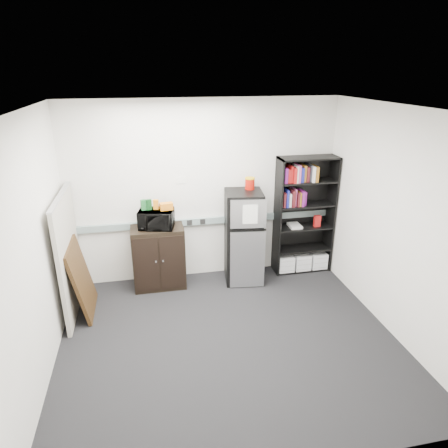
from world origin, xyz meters
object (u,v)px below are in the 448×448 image
Objects in this scene: cabinet at (159,257)px; refrigerator at (243,237)px; microwave at (156,219)px; bookshelf at (304,216)px; cubicle_partition at (69,255)px.

cabinet is 0.66× the size of refrigerator.
cabinet is at bearing 102.14° from microwave.
bookshelf is 2.28m from microwave.
microwave is (-2.27, -0.08, 0.16)m from bookshelf.
cubicle_partition is at bearing -164.80° from refrigerator.
bookshelf is at bearing 1.62° from cabinet.
bookshelf is at bearing 15.34° from refrigerator.
refrigerator is at bearing 8.01° from cubicle_partition.
bookshelf is 1.14× the size of cubicle_partition.
cubicle_partition is 1.14× the size of refrigerator.
bookshelf is 3.46m from cubicle_partition.
bookshelf is at bearing 14.17° from microwave.
cubicle_partition reaches higher than microwave.
microwave is at bearing -90.00° from cabinet.
microwave is at bearing -177.97° from bookshelf.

